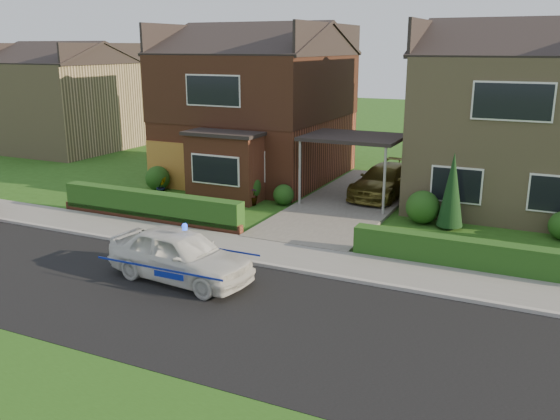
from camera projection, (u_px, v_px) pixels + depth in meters
The scene contains 24 objects.
ground at pixel (207, 307), 14.50m from camera, with size 120.00×120.00×0.00m, color #244D14.
road at pixel (207, 307), 14.50m from camera, with size 60.00×6.00×0.02m, color black.
kerb at pixel (263, 265), 17.14m from camera, with size 60.00×0.16×0.12m, color #9E9993.
sidewalk at pixel (279, 254), 18.06m from camera, with size 60.00×2.00×0.10m, color slate.
grass_verge at pixel (50, 419), 10.15m from camera, with size 60.00×4.00×0.01m, color #244D14.
driveway at pixel (352, 202), 24.06m from camera, with size 3.80×12.00×0.12m, color #666059.
house_left at pixel (257, 98), 27.97m from camera, with size 7.50×9.53×7.25m.
house_right at pixel (519, 112), 23.31m from camera, with size 7.50×8.06×7.25m.
carport_link at pixel (353, 138), 23.33m from camera, with size 3.80×3.00×2.77m.
garage_door at pixel (168, 165), 26.30m from camera, with size 2.20×0.10×2.10m, color #976221.
dwarf_wall at pixel (149, 217), 21.46m from camera, with size 7.70×0.25×0.36m, color brown.
hedge_left at pixel (151, 221), 21.64m from camera, with size 7.50×0.55×0.90m, color #193D13.
hedge_right at pixel (482, 272), 16.77m from camera, with size 7.50×0.55×0.80m, color #193D13.
shrub_left_far at pixel (158, 178), 26.14m from camera, with size 1.08×1.08×1.08m, color #193D13.
shrub_left_mid at pixel (245, 186), 24.07m from camera, with size 1.32×1.32×1.32m, color #193D13.
shrub_left_near at pixel (284, 195), 23.74m from camera, with size 0.84×0.84×0.84m, color #193D13.
shrub_right_near at pixel (423, 207), 21.21m from camera, with size 1.20×1.20×1.20m, color #193D13.
conifer_a at pixel (452, 192), 20.43m from camera, with size 0.90×0.90×2.60m, color black.
neighbour_left at pixel (66, 107), 35.99m from camera, with size 6.50×7.00×5.20m, color #9B875F.
police_car at pixel (180, 255), 16.00m from camera, with size 3.87×4.35×1.60m.
driveway_car at pixel (385, 181), 24.59m from camera, with size 1.82×4.47×1.30m, color brown.
potted_plant_a at pixel (140, 204), 22.40m from camera, with size 0.42×0.29×0.80m, color gray.
potted_plant_b at pixel (162, 187), 25.07m from camera, with size 0.37×0.46×0.83m, color gray.
potted_plant_c at pixel (252, 195), 23.68m from camera, with size 0.46×0.46×0.82m, color gray.
Camera 1 is at (7.34, -11.28, 6.17)m, focal length 38.00 mm.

